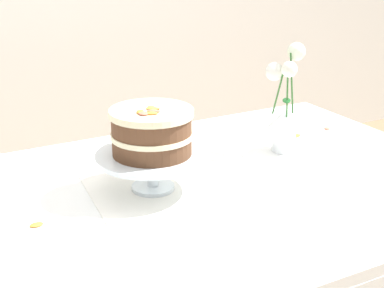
% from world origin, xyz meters
% --- Properties ---
extents(dining_table, '(1.40, 1.00, 0.74)m').
position_xyz_m(dining_table, '(0.00, -0.03, 0.65)').
color(dining_table, white).
rests_on(dining_table, ground).
extents(linen_napkin, '(0.36, 0.36, 0.00)m').
position_xyz_m(linen_napkin, '(-0.16, 0.05, 0.74)').
color(linen_napkin, white).
rests_on(linen_napkin, dining_table).
extents(cake_stand, '(0.29, 0.29, 0.10)m').
position_xyz_m(cake_stand, '(-0.16, 0.05, 0.82)').
color(cake_stand, silver).
rests_on(cake_stand, linen_napkin).
extents(layer_cake, '(0.21, 0.21, 0.12)m').
position_xyz_m(layer_cake, '(-0.16, 0.05, 0.90)').
color(layer_cake, brown).
rests_on(layer_cake, cake_stand).
extents(flower_vase, '(0.12, 0.12, 0.32)m').
position_xyz_m(flower_vase, '(0.31, 0.12, 0.87)').
color(flower_vase, silver).
rests_on(flower_vase, dining_table).
extents(loose_petal_1, '(0.04, 0.03, 0.01)m').
position_xyz_m(loose_petal_1, '(0.42, 0.20, 0.74)').
color(loose_petal_1, orange).
rests_on(loose_petal_1, dining_table).
extents(loose_petal_2, '(0.03, 0.03, 0.01)m').
position_xyz_m(loose_petal_2, '(-0.47, 0.00, 0.74)').
color(loose_petal_2, orange).
rests_on(loose_petal_2, dining_table).
extents(loose_petal_3, '(0.03, 0.03, 0.00)m').
position_xyz_m(loose_petal_3, '(0.56, 0.21, 0.74)').
color(loose_petal_3, '#E56B51').
rests_on(loose_petal_3, dining_table).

